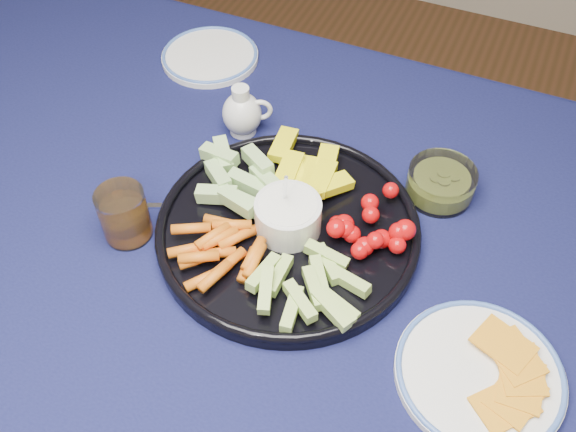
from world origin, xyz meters
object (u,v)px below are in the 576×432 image
at_px(creamer_pitcher, 243,113).
at_px(juice_tumbler, 125,217).
at_px(cheese_plate, 480,373).
at_px(side_plate_extra, 210,56).
at_px(crudite_platter, 286,224).
at_px(pickle_bowl, 441,184).
at_px(dining_table, 211,265).

bearing_deg(creamer_pitcher, juice_tumbler, -101.67).
bearing_deg(cheese_plate, side_plate_extra, 144.13).
distance_m(cheese_plate, side_plate_extra, 0.77).
bearing_deg(crudite_platter, pickle_bowl, 42.77).
distance_m(pickle_bowl, cheese_plate, 0.31).
relative_size(creamer_pitcher, juice_tumbler, 1.09).
height_order(dining_table, side_plate_extra, side_plate_extra).
height_order(crudite_platter, juice_tumbler, crudite_platter).
relative_size(pickle_bowl, juice_tumbler, 1.25).
height_order(pickle_bowl, juice_tumbler, juice_tumbler).
bearing_deg(juice_tumbler, creamer_pitcher, 78.33).
bearing_deg(creamer_pitcher, side_plate_extra, 133.52).
xyz_separation_m(juice_tumbler, side_plate_extra, (-0.09, 0.43, -0.03)).
height_order(dining_table, crudite_platter, crudite_platter).
bearing_deg(side_plate_extra, cheese_plate, -35.87).
bearing_deg(dining_table, juice_tumbler, -154.17).
height_order(creamer_pitcher, pickle_bowl, creamer_pitcher).
bearing_deg(dining_table, side_plate_extra, 117.34).
bearing_deg(juice_tumbler, side_plate_extra, 102.39).
xyz_separation_m(dining_table, pickle_bowl, (0.30, 0.21, 0.11)).
height_order(dining_table, creamer_pitcher, creamer_pitcher).
xyz_separation_m(cheese_plate, juice_tumbler, (-0.53, 0.02, 0.03)).
bearing_deg(crudite_platter, dining_table, -159.32).
xyz_separation_m(dining_table, side_plate_extra, (-0.20, 0.38, 0.10)).
height_order(dining_table, juice_tumbler, juice_tumbler).
relative_size(juice_tumbler, side_plate_extra, 0.46).
bearing_deg(crudite_platter, side_plate_extra, 132.54).
xyz_separation_m(crudite_platter, creamer_pitcher, (-0.16, 0.18, 0.02)).
relative_size(dining_table, cheese_plate, 7.88).
distance_m(crudite_platter, side_plate_extra, 0.46).
distance_m(juice_tumbler, side_plate_extra, 0.44).
bearing_deg(crudite_platter, cheese_plate, -19.85).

